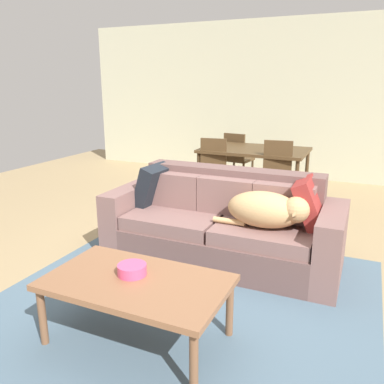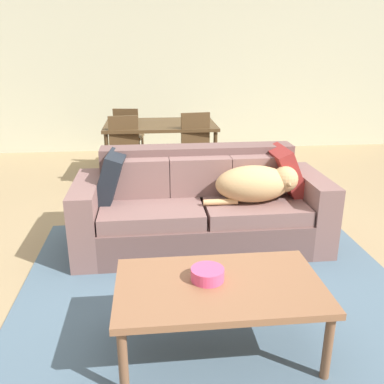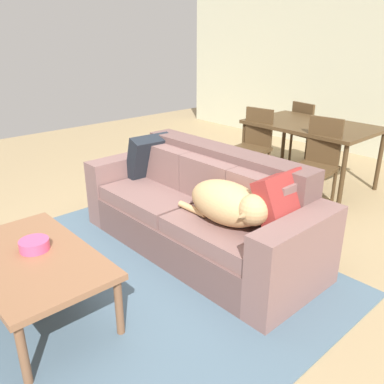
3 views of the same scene
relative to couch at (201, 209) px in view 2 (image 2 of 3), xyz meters
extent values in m
plane|color=tan|center=(-0.10, -0.21, -0.33)|extent=(10.00, 10.00, 0.00)
cube|color=beige|center=(-0.10, 3.79, 1.02)|extent=(8.00, 0.12, 2.70)
cube|color=slate|center=(0.00, -0.90, -0.33)|extent=(2.85, 2.83, 0.01)
cube|color=brown|center=(0.00, -0.05, -0.17)|extent=(1.76, 0.87, 0.32)
cube|color=#7C5A56|center=(-0.44, -0.06, 0.05)|extent=(0.86, 0.83, 0.13)
cube|color=#7C5A56|center=(0.44, -0.05, 0.05)|extent=(0.86, 0.83, 0.13)
cube|color=brown|center=(0.00, 0.26, 0.32)|extent=(1.76, 0.25, 0.40)
cube|color=#7C5A56|center=(-0.54, 0.06, 0.28)|extent=(0.54, 0.16, 0.34)
cube|color=#7C5A56|center=(0.00, 0.07, 0.28)|extent=(0.54, 0.16, 0.34)
cube|color=#7C5A56|center=(0.54, 0.07, 0.28)|extent=(0.54, 0.16, 0.34)
cube|color=#7C5A56|center=(-0.98, -0.06, -0.02)|extent=(0.21, 0.87, 0.63)
cube|color=#7C5A56|center=(0.98, -0.05, -0.02)|extent=(0.21, 0.87, 0.63)
ellipsoid|color=tan|center=(0.42, -0.15, 0.27)|extent=(0.64, 0.36, 0.31)
sphere|color=tan|center=(0.69, -0.17, 0.31)|extent=(0.22, 0.22, 0.22)
cone|color=#96754D|center=(0.69, -0.27, 0.30)|extent=(0.10, 0.12, 0.10)
cylinder|color=tan|center=(0.14, -0.23, 0.15)|extent=(0.29, 0.05, 0.05)
cube|color=black|center=(-0.78, 0.05, 0.30)|extent=(0.30, 0.44, 0.44)
cube|color=maroon|center=(0.78, 0.06, 0.31)|extent=(0.31, 0.44, 0.45)
cube|color=#8C5D3F|center=(-0.07, -1.42, 0.09)|extent=(1.16, 0.68, 0.04)
cylinder|color=brown|center=(-0.60, -1.71, -0.13)|extent=(0.05, 0.05, 0.40)
cylinder|color=brown|center=(0.46, -1.71, -0.13)|extent=(0.05, 0.05, 0.40)
cylinder|color=brown|center=(-0.60, -1.13, -0.13)|extent=(0.05, 0.05, 0.40)
cylinder|color=brown|center=(0.46, -1.13, -0.13)|extent=(0.05, 0.05, 0.40)
cylinder|color=#EA4C7F|center=(-0.13, -1.37, 0.15)|extent=(0.19, 0.19, 0.07)
cube|color=#4B361F|center=(-0.29, 2.06, 0.40)|extent=(1.45, 0.95, 0.04)
cylinder|color=#402E1A|center=(-0.96, 1.64, 0.02)|extent=(0.05, 0.05, 0.71)
cylinder|color=#402E1A|center=(0.39, 1.64, 0.02)|extent=(0.05, 0.05, 0.71)
cylinder|color=#402E1A|center=(-0.96, 2.49, 0.02)|extent=(0.05, 0.05, 0.71)
cylinder|color=#402E1A|center=(0.39, 2.49, 0.02)|extent=(0.05, 0.05, 0.71)
cube|color=#4B361F|center=(-0.73, 1.47, 0.12)|extent=(0.45, 0.45, 0.04)
cube|color=#4B361F|center=(-0.75, 1.65, 0.36)|extent=(0.36, 0.08, 0.45)
cylinder|color=#44301C|center=(-0.87, 1.28, -0.12)|extent=(0.04, 0.04, 0.43)
cylinder|color=#44301C|center=(-0.54, 1.32, -0.12)|extent=(0.04, 0.04, 0.43)
cylinder|color=#44301C|center=(-0.91, 1.62, -0.12)|extent=(0.04, 0.04, 0.43)
cylinder|color=#44301C|center=(-0.58, 1.66, -0.12)|extent=(0.04, 0.04, 0.43)
cube|color=#4B361F|center=(0.16, 1.46, 0.10)|extent=(0.45, 0.45, 0.04)
cube|color=#4B361F|center=(0.13, 1.64, 0.37)|extent=(0.36, 0.08, 0.49)
cylinder|color=#44301C|center=(0.01, 1.27, -0.12)|extent=(0.04, 0.04, 0.42)
cylinder|color=#44301C|center=(0.35, 1.31, -0.12)|extent=(0.04, 0.04, 0.42)
cylinder|color=#44301C|center=(-0.03, 1.61, -0.12)|extent=(0.04, 0.04, 0.42)
cylinder|color=#44301C|center=(0.30, 1.65, -0.12)|extent=(0.04, 0.04, 0.42)
cube|color=#4B361F|center=(-0.74, 2.77, 0.10)|extent=(0.45, 0.45, 0.04)
cube|color=#4B361F|center=(-0.77, 2.59, 0.33)|extent=(0.36, 0.09, 0.42)
cylinder|color=#44301C|center=(-0.55, 2.91, -0.12)|extent=(0.04, 0.04, 0.42)
cylinder|color=#44301C|center=(-0.88, 2.96, -0.12)|extent=(0.04, 0.04, 0.42)
cylinder|color=#44301C|center=(-0.60, 2.58, -0.12)|extent=(0.04, 0.04, 0.42)
cylinder|color=#44301C|center=(-0.93, 2.63, -0.12)|extent=(0.04, 0.04, 0.42)
camera|label=1|loc=(1.19, -3.35, 1.33)|focal=37.15mm
camera|label=2|loc=(-0.43, -3.40, 1.36)|focal=38.67mm
camera|label=3|loc=(2.26, -2.15, 1.44)|focal=37.85mm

